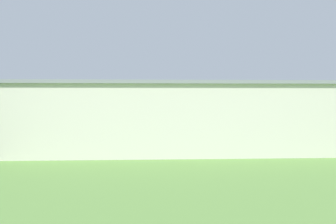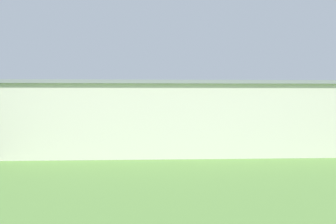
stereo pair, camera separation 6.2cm
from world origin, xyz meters
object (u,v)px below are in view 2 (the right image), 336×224
biplane (163,104)px  person_crossing_taxiway (90,129)px  car_white (46,132)px  car_orange (1,132)px  windsock (238,98)px  person_walking_on_apron (310,131)px  hangar (188,116)px

biplane → person_crossing_taxiway: bearing=62.7°
car_white → person_crossing_taxiway: (-5.47, -4.38, 0.01)m
car_orange → windsock: (-42.54, -39.14, 4.85)m
person_walking_on_apron → windsock: (2.80, -37.68, 4.88)m
windsock → person_crossing_taxiway: bearing=48.0°
biplane → car_orange: size_ratio=2.22×
car_orange → biplane: bearing=-130.7°
car_orange → person_crossing_taxiway: 12.73m
car_white → car_orange: size_ratio=1.04×
car_orange → person_walking_on_apron: (-45.34, -1.46, -0.03)m
hangar → windsock: (-16.14, -49.66, 1.96)m
car_orange → windsock: windsock is taller
hangar → car_white: 23.19m
car_white → person_walking_on_apron: 39.10m
biplane → car_white: biplane is taller
car_orange → windsock: bearing=-137.4°
biplane → person_walking_on_apron: biplane is taller
biplane → hangar: bearing=95.4°
biplane → windsock: bearing=-147.4°
hangar → car_white: bearing=-28.9°
car_orange → person_walking_on_apron: bearing=-178.2°
biplane → car_orange: bearing=49.3°
hangar → windsock: 52.25m
windsock → car_orange: bearing=42.6°
biplane → windsock: (-19.67, -12.57, 1.28)m
car_orange → windsock: 58.01m
hangar → person_walking_on_apron: 22.60m
windsock → car_white: bearing=46.7°
hangar → person_walking_on_apron: bearing=-147.7°
person_crossing_taxiway → person_walking_on_apron: person_crossing_taxiway is taller
hangar → car_orange: hangar is taller
biplane → car_orange: (22.87, 26.57, -3.57)m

